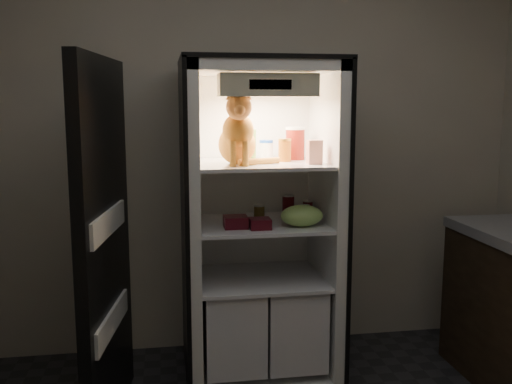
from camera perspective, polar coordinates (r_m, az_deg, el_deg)
room_shell at (r=1.96m, az=7.07°, el=8.66°), size 3.60×3.60×3.60m
refrigerator at (r=3.42m, az=0.27°, el=-5.25°), size 0.90×0.72×1.88m
fridge_door at (r=2.95m, az=-14.88°, el=-5.38°), size 0.18×0.87×1.85m
tabby_cat at (r=3.16m, az=-1.83°, el=5.62°), size 0.35×0.40×0.42m
parmesan_shaker at (r=3.29m, az=-0.61°, el=4.66°), size 0.07×0.07×0.19m
mayo_tub at (r=3.46m, az=1.03°, el=4.27°), size 0.08×0.08×0.12m
salsa_jar at (r=3.32m, az=2.88°, el=4.21°), size 0.08×0.08×0.13m
pepper_jar at (r=3.43m, az=3.93°, el=4.87°), size 0.12×0.12×0.19m
cream_carton at (r=3.20m, az=5.85°, el=4.00°), size 0.08×0.08×0.13m
soda_can_a at (r=3.46m, az=3.24°, el=-1.45°), size 0.07×0.07×0.13m
soda_can_b at (r=3.41m, az=5.19°, el=-1.81°), size 0.06×0.06×0.11m
soda_can_c at (r=3.28m, az=4.85°, el=-2.24°), size 0.06×0.06×0.11m
condiment_jar at (r=3.39m, az=0.33°, el=-2.01°), size 0.07×0.07×0.09m
grape_bag at (r=3.22m, az=4.61°, el=-2.36°), size 0.24×0.18×0.12m
berry_box_left at (r=3.17m, az=-2.05°, el=-3.00°), size 0.13×0.13×0.06m
berry_box_right at (r=3.15m, az=0.40°, el=-3.17°), size 0.11×0.11×0.06m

